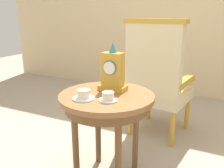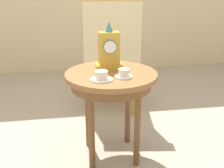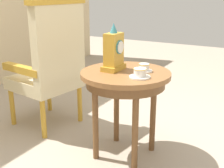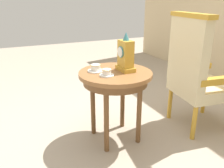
{
  "view_description": "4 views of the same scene",
  "coord_description": "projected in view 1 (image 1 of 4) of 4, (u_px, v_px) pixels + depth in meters",
  "views": [
    {
      "loc": [
        0.77,
        -1.4,
        1.17
      ],
      "look_at": [
        0.06,
        0.08,
        0.69
      ],
      "focal_mm": 38.27,
      "sensor_mm": 36.0,
      "label": 1
    },
    {
      "loc": [
        -0.21,
        -1.9,
        1.25
      ],
      "look_at": [
        0.09,
        -0.03,
        0.57
      ],
      "focal_mm": 45.51,
      "sensor_mm": 36.0,
      "label": 2
    },
    {
      "loc": [
        -1.76,
        -0.98,
        1.22
      ],
      "look_at": [
        0.1,
        0.07,
        0.54
      ],
      "focal_mm": 48.46,
      "sensor_mm": 36.0,
      "label": 3
    },
    {
      "loc": [
        1.84,
        -0.9,
        1.26
      ],
      "look_at": [
        0.04,
        -0.06,
        0.53
      ],
      "focal_mm": 37.82,
      "sensor_mm": 36.0,
      "label": 4
    }
  ],
  "objects": [
    {
      "name": "armchair",
      "position": [
        157.0,
        78.0,
        2.26
      ],
      "size": [
        0.61,
        0.6,
        1.14
      ],
      "color": "beige",
      "rests_on": "ground"
    },
    {
      "name": "teacup_left",
      "position": [
        84.0,
        95.0,
        1.5
      ],
      "size": [
        0.14,
        0.14,
        0.06
      ],
      "color": "white",
      "rests_on": "side_table"
    },
    {
      "name": "side_table",
      "position": [
        107.0,
        106.0,
        1.62
      ],
      "size": [
        0.64,
        0.64,
        0.66
      ],
      "color": "brown",
      "rests_on": "ground"
    },
    {
      "name": "teacup_right",
      "position": [
        108.0,
        97.0,
        1.47
      ],
      "size": [
        0.12,
        0.12,
        0.06
      ],
      "color": "white",
      "rests_on": "side_table"
    },
    {
      "name": "mantel_clock",
      "position": [
        113.0,
        72.0,
        1.64
      ],
      "size": [
        0.19,
        0.11,
        0.34
      ],
      "color": "gold",
      "rests_on": "side_table"
    }
  ]
}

